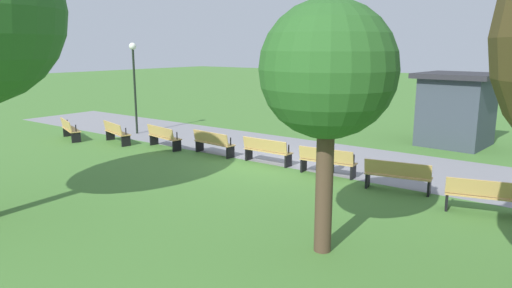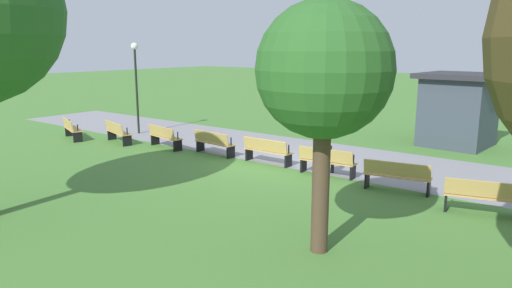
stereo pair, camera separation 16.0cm
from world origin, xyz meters
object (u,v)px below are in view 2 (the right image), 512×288
(bench_2, at_px, (164,136))
(kiosk, at_px, (458,109))
(bench_3, at_px, (214,142))
(person_seated, at_px, (327,155))
(tree_0, at_px, (324,72))
(bench_7, at_px, (484,196))
(bench_5, at_px, (327,161))
(bench_6, at_px, (397,176))
(lamp_post, at_px, (136,71))
(bench_1, at_px, (117,132))
(bench_0, at_px, (71,129))
(bench_4, at_px, (267,150))

(bench_2, distance_m, kiosk, 11.89)
(bench_3, relative_size, person_seated, 1.52)
(bench_3, height_order, tree_0, tree_0)
(bench_7, distance_m, person_seated, 4.88)
(bench_3, xyz_separation_m, bench_5, (4.77, 0.00, 0.00))
(bench_3, height_order, bench_6, same)
(lamp_post, bearing_deg, bench_3, -11.33)
(bench_1, distance_m, tree_0, 13.10)
(bench_0, bearing_deg, person_seated, 28.14)
(bench_1, height_order, kiosk, kiosk)
(bench_6, distance_m, tree_0, 5.55)
(bench_5, relative_size, person_seated, 1.52)
(lamp_post, bearing_deg, bench_1, -60.65)
(bench_6, relative_size, tree_0, 0.38)
(bench_0, height_order, bench_7, same)
(bench_3, relative_size, bench_4, 1.02)
(bench_2, relative_size, bench_6, 1.00)
(bench_5, bearing_deg, bench_7, -14.93)
(bench_3, bearing_deg, bench_7, 0.02)
(bench_0, relative_size, bench_7, 1.00)
(bench_1, relative_size, bench_3, 1.01)
(bench_0, distance_m, bench_7, 16.46)
(bench_1, relative_size, bench_6, 1.00)
(bench_0, distance_m, bench_5, 11.85)
(person_seated, distance_m, kiosk, 7.51)
(bench_2, bearing_deg, bench_4, 14.96)
(bench_3, bearing_deg, tree_0, -28.92)
(person_seated, bearing_deg, bench_3, 176.68)
(bench_0, height_order, bench_1, same)
(bench_3, height_order, bench_4, same)
(bench_7, bearing_deg, bench_1, 165.02)
(bench_4, xyz_separation_m, bench_7, (7.09, -0.93, 0.00))
(bench_7, relative_size, person_seated, 1.55)
(bench_0, xyz_separation_m, bench_4, (9.36, 1.64, 0.00))
(bench_5, relative_size, bench_7, 0.99)
(bench_6, bearing_deg, bench_5, 162.56)
(bench_2, height_order, lamp_post, lamp_post)
(bench_1, relative_size, bench_4, 1.03)
(bench_0, bearing_deg, bench_1, 37.38)
(bench_4, height_order, bench_5, same)
(bench_0, height_order, lamp_post, lamp_post)
(bench_6, xyz_separation_m, person_seated, (-2.45, 0.45, 0.16))
(bench_1, xyz_separation_m, lamp_post, (-1.12, 1.99, 2.40))
(bench_4, bearing_deg, bench_2, -175.03)
(bench_6, bearing_deg, bench_4, 165.04)
(bench_6, relative_size, lamp_post, 0.45)
(lamp_post, bearing_deg, bench_0, -113.22)
(bench_1, distance_m, bench_6, 11.85)
(bench_3, distance_m, bench_5, 4.77)
(bench_3, distance_m, kiosk, 9.97)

